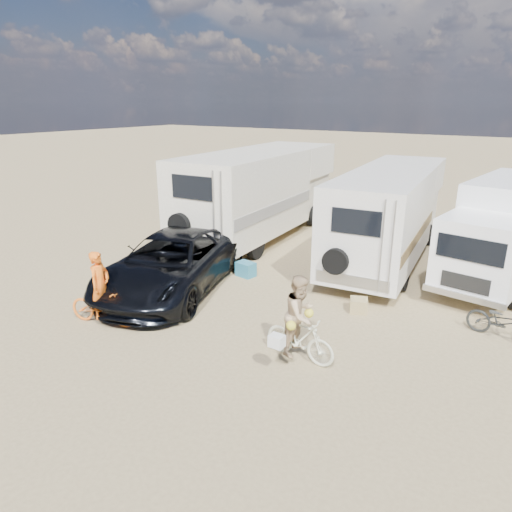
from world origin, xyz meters
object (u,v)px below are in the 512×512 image
Objects in this scene: rv_main at (389,216)px; bike_woman at (300,338)px; cooler at (246,269)px; bike_man at (103,306)px; rider_man at (101,292)px; crate at (359,305)px; bike_parked at (504,322)px; box_truck at (503,233)px; rider_woman at (300,323)px; dark_suv at (172,263)px; rv_left at (259,195)px.

rv_main is 5.11× the size of bike_woman.
bike_woman reaches higher than cooler.
rv_main is 4.69× the size of bike_man.
crate is at bearing -65.51° from rider_man.
bike_parked is at bearing 7.33° from crate.
crate is (4.87, 4.06, -0.65)m from rider_man.
box_truck is 11.29m from rider_man.
bike_man is (-4.07, -8.40, -1.06)m from rv_main.
rider_woman is at bearing -103.84° from box_truck.
bike_parked is 7.10m from cooler.
crate is at bearing -0.42° from dark_suv.
bike_man is 4.01× the size of crate.
bike_woman is (4.71, 1.20, 0.02)m from bike_man.
rv_left is 1.46× the size of dark_suv.
rv_left is 8.58m from box_truck.
bike_woman is 3.68× the size of crate.
rider_man is (-4.71, -1.20, 0.35)m from bike_woman.
rv_main is at bearing -5.19° from rv_left.
dark_suv is 3.41× the size of rider_woman.
bike_woman is at bearing -91.06° from rider_man.
rv_main is 7.26m from rider_woman.
bike_man is at bearing -86.83° from rv_left.
rider_woman is (4.71, 1.20, 0.38)m from bike_man.
rider_woman is at bearing 145.22° from bike_parked.
box_truck is 11.32m from bike_man.
bike_woman reaches higher than crate.
box_truck is (3.39, 0.05, -0.05)m from rv_main.
crate is (4.97, 1.56, -0.62)m from dark_suv.
rv_left is 9.40m from bike_woman.
box_truck is at bearing -5.78° from rv_main.
rv_left reaches higher than rv_main.
crate is (5.99, -4.42, -1.49)m from rv_left.
rider_woman is at bearing -91.06° from bike_man.
dark_suv is 2.51m from rider_man.
bike_man is at bearing -94.76° from cooler.
bike_woman is at bearing -55.67° from rv_left.
rv_main is at bearing -41.21° from rider_man.
cooler is at bearing 100.97° from bike_parked.
crate is (3.85, -0.46, -0.05)m from cooler.
dark_suv is 3.47× the size of rider_man.
dark_suv is at bearing -162.58° from crate.
crate is at bearing -86.12° from rv_main.
rider_woman reaches higher than crate.
box_truck is 11.33× the size of cooler.
rv_left is at bearing 81.84° from dark_suv.
bike_woman is 4.87m from rider_man.
dark_suv is at bearing -13.11° from bike_man.
bike_parked is 2.95× the size of cooler.
rv_main is 3.39m from box_truck.
rider_woman is at bearing -91.48° from rv_main.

